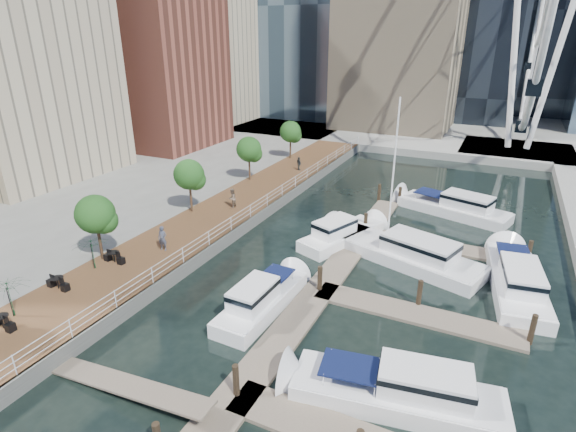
# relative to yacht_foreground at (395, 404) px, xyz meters

# --- Properties ---
(ground) EXTENTS (520.00, 520.00, 0.00)m
(ground) POSITION_rel_yacht_foreground_xyz_m (-9.57, -0.75, 0.00)
(ground) COLOR black
(ground) RESTS_ON ground
(boardwalk) EXTENTS (6.00, 60.00, 1.00)m
(boardwalk) POSITION_rel_yacht_foreground_xyz_m (-18.57, 14.25, 0.50)
(boardwalk) COLOR brown
(boardwalk) RESTS_ON ground
(seawall) EXTENTS (0.25, 60.00, 1.00)m
(seawall) POSITION_rel_yacht_foreground_xyz_m (-15.57, 14.25, 0.50)
(seawall) COLOR #595954
(seawall) RESTS_ON ground
(land_inland) EXTENTS (48.00, 90.00, 1.00)m
(land_inland) POSITION_rel_yacht_foreground_xyz_m (-45.57, 14.25, 0.50)
(land_inland) COLOR gray
(land_inland) RESTS_ON ground
(land_far) EXTENTS (200.00, 114.00, 1.00)m
(land_far) POSITION_rel_yacht_foreground_xyz_m (-9.57, 101.25, 0.50)
(land_far) COLOR gray
(land_far) RESTS_ON ground
(pier) EXTENTS (14.00, 12.00, 1.00)m
(pier) POSITION_rel_yacht_foreground_xyz_m (4.43, 51.25, 0.50)
(pier) COLOR gray
(pier) RESTS_ON ground
(railing) EXTENTS (0.10, 60.00, 1.05)m
(railing) POSITION_rel_yacht_foreground_xyz_m (-15.67, 14.25, 1.52)
(railing) COLOR white
(railing) RESTS_ON boardwalk
(floating_docks) EXTENTS (16.00, 34.00, 2.60)m
(floating_docks) POSITION_rel_yacht_foreground_xyz_m (-1.60, 9.23, 0.49)
(floating_docks) COLOR #6D6051
(floating_docks) RESTS_ON ground
(midrise_condos) EXTENTS (19.00, 67.00, 28.00)m
(midrise_condos) POSITION_rel_yacht_foreground_xyz_m (-43.14, 26.07, 13.42)
(midrise_condos) COLOR #BCAD8E
(midrise_condos) RESTS_ON ground
(street_trees) EXTENTS (2.60, 42.60, 4.60)m
(street_trees) POSITION_rel_yacht_foreground_xyz_m (-20.97, 13.25, 4.29)
(street_trees) COLOR #3F2B1C
(street_trees) RESTS_ON ground
(cafe_tables) EXTENTS (2.50, 13.70, 0.74)m
(cafe_tables) POSITION_rel_yacht_foreground_xyz_m (-19.97, -2.75, 1.37)
(cafe_tables) COLOR black
(cafe_tables) RESTS_ON ground
(yacht_foreground) EXTENTS (10.43, 4.27, 2.15)m
(yacht_foreground) POSITION_rel_yacht_foreground_xyz_m (0.00, 0.00, 0.00)
(yacht_foreground) COLOR white
(yacht_foreground) RESTS_ON ground
(pedestrian_near) EXTENTS (0.72, 0.54, 1.81)m
(pedestrian_near) POSITION_rel_yacht_foreground_xyz_m (-18.11, 6.15, 1.91)
(pedestrian_near) COLOR #474C5F
(pedestrian_near) RESTS_ON boardwalk
(pedestrian_mid) EXTENTS (0.68, 0.87, 1.75)m
(pedestrian_mid) POSITION_rel_yacht_foreground_xyz_m (-18.25, 15.49, 1.87)
(pedestrian_mid) COLOR #806B58
(pedestrian_mid) RESTS_ON boardwalk
(pedestrian_far) EXTENTS (0.94, 0.82, 1.52)m
(pedestrian_far) POSITION_rel_yacht_foreground_xyz_m (-17.80, 28.85, 1.76)
(pedestrian_far) COLOR #333B40
(pedestrian_far) RESTS_ON boardwalk
(moored_yachts) EXTENTS (17.29, 36.16, 11.50)m
(moored_yachts) POSITION_rel_yacht_foreground_xyz_m (-2.44, 13.00, 0.00)
(moored_yachts) COLOR silver
(moored_yachts) RESTS_ON ground
(cafe_seating) EXTENTS (3.92, 11.08, 2.17)m
(cafe_seating) POSITION_rel_yacht_foreground_xyz_m (-19.85, -2.82, 2.07)
(cafe_seating) COLOR #0F3920
(cafe_seating) RESTS_ON ground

